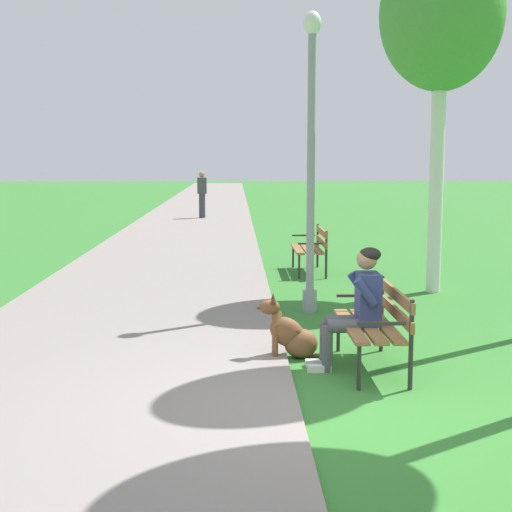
% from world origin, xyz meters
% --- Properties ---
extents(ground_plane, '(120.00, 120.00, 0.00)m').
position_xyz_m(ground_plane, '(0.00, 0.00, 0.00)').
color(ground_plane, '#33752D').
extents(paved_path, '(3.86, 60.00, 0.04)m').
position_xyz_m(paved_path, '(-2.20, 24.00, 0.02)').
color(paved_path, gray).
rests_on(paved_path, ground).
extents(park_bench_near, '(0.55, 1.50, 0.85)m').
position_xyz_m(park_bench_near, '(0.62, 1.20, 0.51)').
color(park_bench_near, olive).
rests_on(park_bench_near, ground).
extents(park_bench_mid, '(0.55, 1.50, 0.85)m').
position_xyz_m(park_bench_mid, '(0.61, 7.52, 0.51)').
color(park_bench_mid, olive).
rests_on(park_bench_mid, ground).
extents(person_seated_on_near_bench, '(0.74, 0.49, 1.25)m').
position_xyz_m(person_seated_on_near_bench, '(0.42, 1.21, 0.68)').
color(person_seated_on_near_bench, '#4C4C51').
rests_on(person_seated_on_near_bench, ground).
extents(dog_brown, '(0.83, 0.28, 0.71)m').
position_xyz_m(dog_brown, '(-0.22, 1.63, 0.26)').
color(dog_brown, brown).
rests_on(dog_brown, ground).
extents(lamp_post_near, '(0.24, 0.24, 4.08)m').
position_xyz_m(lamp_post_near, '(0.22, 4.05, 2.11)').
color(lamp_post_near, gray).
rests_on(lamp_post_near, ground).
extents(birch_tree_third, '(1.90, 1.86, 5.49)m').
position_xyz_m(birch_tree_third, '(2.35, 5.50, 4.27)').
color(birch_tree_third, silver).
rests_on(birch_tree_third, ground).
extents(pedestrian_distant, '(0.32, 0.22, 1.65)m').
position_xyz_m(pedestrian_distant, '(-1.97, 19.71, 0.84)').
color(pedestrian_distant, '#383842').
rests_on(pedestrian_distant, ground).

